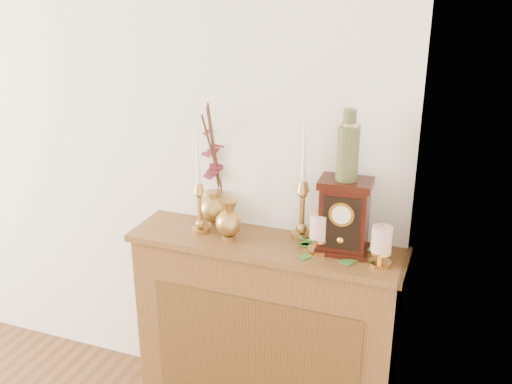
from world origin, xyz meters
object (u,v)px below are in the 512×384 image
at_px(bud_vase, 229,220).
at_px(ceramic_vase, 348,149).
at_px(mantel_clock, 344,217).
at_px(candlestick_left, 199,200).
at_px(candlestick_center, 303,200).
at_px(ginger_jar, 215,167).

bearing_deg(bud_vase, ceramic_vase, 7.34).
bearing_deg(bud_vase, mantel_clock, 7.00).
relative_size(candlestick_left, candlestick_center, 0.88).
xyz_separation_m(candlestick_left, candlestick_center, (0.45, 0.11, 0.02)).
height_order(ginger_jar, mantel_clock, ginger_jar).
height_order(candlestick_center, ceramic_vase, ceramic_vase).
relative_size(mantel_clock, ceramic_vase, 1.11).
xyz_separation_m(candlestick_left, ginger_jar, (0.01, 0.16, 0.11)).
height_order(bud_vase, ceramic_vase, ceramic_vase).
bearing_deg(candlestick_left, bud_vase, -10.00).
bearing_deg(candlestick_center, ceramic_vase, -18.96).
bearing_deg(candlestick_center, bud_vase, -155.74).
distance_m(bud_vase, mantel_clock, 0.51).
relative_size(bud_vase, mantel_clock, 0.58).
height_order(candlestick_left, bud_vase, candlestick_left).
bearing_deg(ginger_jar, candlestick_left, -92.01).
distance_m(candlestick_center, bud_vase, 0.34).
xyz_separation_m(mantel_clock, ceramic_vase, (-0.00, 0.00, 0.30)).
xyz_separation_m(ginger_jar, ceramic_vase, (0.65, -0.12, 0.19)).
distance_m(candlestick_center, mantel_clock, 0.22).
height_order(mantel_clock, ceramic_vase, ceramic_vase).
distance_m(candlestick_left, candlestick_center, 0.46).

